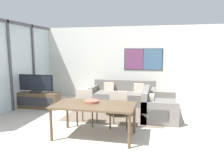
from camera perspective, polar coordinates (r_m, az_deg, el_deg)
ground_plane at (r=4.05m, az=-8.81°, el=-19.08°), size 24.00×24.00×0.00m
wall_back at (r=8.59m, az=3.64°, el=5.53°), size 7.44×0.09×2.80m
window_wall_left at (r=7.46m, az=-25.27°, el=5.20°), size 0.07×5.15×2.80m
area_rug at (r=6.62m, az=0.98°, el=-7.77°), size 2.82×2.00×0.01m
tv_console at (r=7.67m, az=-19.26°, el=-3.99°), size 1.58×0.44×0.51m
television at (r=7.58m, az=-19.47°, el=0.11°), size 1.26×0.20×0.60m
sofa_main at (r=7.83m, az=2.94°, el=-3.18°), size 2.27×0.95×0.81m
sofa_side at (r=6.38m, az=11.60°, el=-6.11°), size 0.95×1.60×0.81m
coffee_table at (r=6.55m, az=0.99°, el=-5.62°), size 0.90×0.90×0.34m
dining_table at (r=4.76m, az=-4.63°, el=-6.09°), size 1.76×0.94×0.74m
dining_chair_left at (r=5.55m, az=-6.80°, el=-5.51°), size 0.46×0.46×0.95m
dining_chair_centre at (r=5.30m, az=1.93°, el=-6.13°), size 0.46×0.46×0.95m
fruit_bowl at (r=4.87m, az=-5.42°, el=-4.56°), size 0.32×0.32×0.05m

